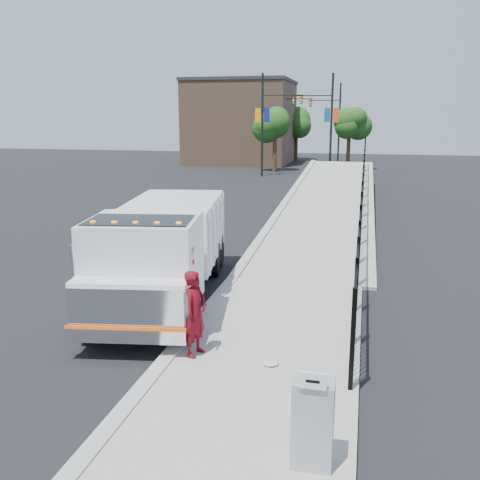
# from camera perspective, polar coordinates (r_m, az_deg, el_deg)

# --- Properties ---
(ground) EXTENTS (120.00, 120.00, 0.00)m
(ground) POSITION_cam_1_polar(r_m,az_deg,el_deg) (12.24, -5.16, -9.83)
(ground) COLOR black
(ground) RESTS_ON ground
(sidewalk) EXTENTS (3.55, 12.00, 0.12)m
(sidewalk) POSITION_cam_1_polar(r_m,az_deg,el_deg) (10.01, 1.98, -14.89)
(sidewalk) COLOR #9E998E
(sidewalk) RESTS_ON ground
(curb) EXTENTS (0.30, 12.00, 0.16)m
(curb) POSITION_cam_1_polar(r_m,az_deg,el_deg) (10.50, -8.67, -13.52)
(curb) COLOR #ADAAA3
(curb) RESTS_ON ground
(ramp) EXTENTS (3.95, 24.06, 3.19)m
(ramp) POSITION_cam_1_polar(r_m,az_deg,el_deg) (27.14, 9.81, 2.83)
(ramp) COLOR #9E998E
(ramp) RESTS_ON ground
(iron_fence) EXTENTS (0.10, 28.00, 1.80)m
(iron_fence) POSITION_cam_1_polar(r_m,az_deg,el_deg) (23.01, 12.82, 3.13)
(iron_fence) COLOR black
(iron_fence) RESTS_ON ground
(truck) EXTENTS (3.63, 7.94, 2.62)m
(truck) POSITION_cam_1_polar(r_m,az_deg,el_deg) (13.96, -8.25, -0.64)
(truck) COLOR black
(truck) RESTS_ON ground
(worker) EXTENTS (0.54, 0.71, 1.73)m
(worker) POSITION_cam_1_polar(r_m,az_deg,el_deg) (10.60, -4.81, -7.81)
(worker) COLOR #5E0811
(worker) RESTS_ON sidewalk
(utility_cabinet) EXTENTS (0.55, 0.40, 1.25)m
(utility_cabinet) POSITION_cam_1_polar(r_m,az_deg,el_deg) (7.63, 7.77, -18.79)
(utility_cabinet) COLOR gray
(utility_cabinet) RESTS_ON sidewalk
(arrow_sign) EXTENTS (0.35, 0.04, 0.22)m
(arrow_sign) POSITION_cam_1_polar(r_m,az_deg,el_deg) (7.07, 7.78, -14.66)
(arrow_sign) COLOR white
(arrow_sign) RESTS_ON utility_cabinet
(debris) EXTENTS (0.31, 0.31, 0.08)m
(debris) POSITION_cam_1_polar(r_m,az_deg,el_deg) (10.49, 3.26, -12.93)
(debris) COLOR silver
(debris) RESTS_ON sidewalk
(light_pole_0) EXTENTS (3.77, 0.22, 8.00)m
(light_pole_0) POSITION_cam_1_polar(r_m,az_deg,el_deg) (43.14, 2.80, 12.58)
(light_pole_0) COLOR black
(light_pole_0) RESTS_ON ground
(light_pole_1) EXTENTS (3.78, 0.22, 8.00)m
(light_pole_1) POSITION_cam_1_polar(r_m,az_deg,el_deg) (43.89, 9.32, 12.44)
(light_pole_1) COLOR black
(light_pole_1) RESTS_ON ground
(light_pole_2) EXTENTS (3.77, 0.22, 8.00)m
(light_pole_2) POSITION_cam_1_polar(r_m,az_deg,el_deg) (52.74, 4.49, 12.65)
(light_pole_2) COLOR black
(light_pole_2) RESTS_ON ground
(light_pole_3) EXTENTS (3.78, 0.22, 8.00)m
(light_pole_3) POSITION_cam_1_polar(r_m,az_deg,el_deg) (57.35, 10.25, 12.53)
(light_pole_3) COLOR black
(light_pole_3) RESTS_ON ground
(tree_0) EXTENTS (2.71, 2.71, 5.36)m
(tree_0) POSITION_cam_1_polar(r_m,az_deg,el_deg) (46.86, 3.76, 12.11)
(tree_0) COLOR #382314
(tree_0) RESTS_ON ground
(tree_1) EXTENTS (2.20, 2.20, 5.10)m
(tree_1) POSITION_cam_1_polar(r_m,az_deg,el_deg) (49.00, 11.59, 11.87)
(tree_1) COLOR #382314
(tree_1) RESTS_ON ground
(tree_2) EXTENTS (3.00, 3.00, 5.50)m
(tree_2) POSITION_cam_1_polar(r_m,az_deg,el_deg) (59.41, 6.07, 12.28)
(tree_2) COLOR #382314
(tree_2) RESTS_ON ground
(building) EXTENTS (10.00, 10.00, 8.00)m
(building) POSITION_cam_1_polar(r_m,az_deg,el_deg) (56.12, 0.15, 12.35)
(building) COLOR #8C664C
(building) RESTS_ON ground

